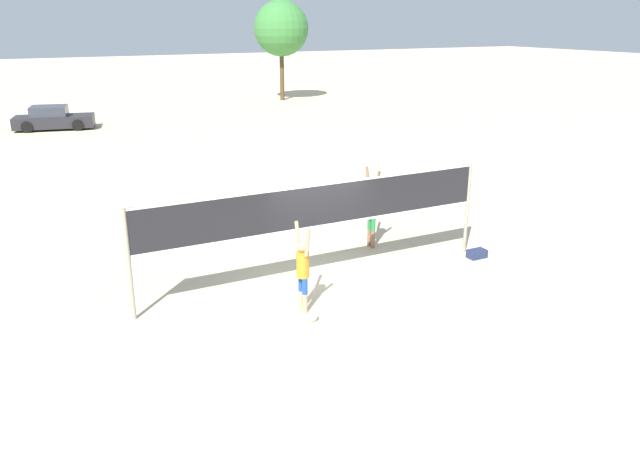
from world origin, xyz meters
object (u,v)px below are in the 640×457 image
player_blocker (372,206)px  gear_bag (477,254)px  volleyball (312,316)px  player_spiker (303,267)px  tree_left_cluster (281,29)px  parked_car_mid (53,119)px  volleyball_net (320,210)px

player_blocker → gear_bag: (2.10, -2.03, -1.09)m
player_blocker → volleyball: size_ratio=10.05×
player_spiker → tree_left_cluster: bearing=-23.1°
player_blocker → volleyball: bearing=-46.4°
volleyball → parked_car_mid: (-2.59, 28.49, 0.49)m
parked_car_mid → tree_left_cluster: 19.04m
parked_car_mid → volleyball_net: bearing=-70.1°
volleyball_net → gear_bag: size_ratio=18.03×
tree_left_cluster → gear_bag: bearing=-105.2°
player_spiker → gear_bag: (5.57, 0.77, -0.94)m
volleyball → tree_left_cluster: 38.20m
volleyball → tree_left_cluster: bearing=67.1°
gear_bag → tree_left_cluster: (9.11, 33.56, 5.26)m
tree_left_cluster → player_spiker: bearing=-113.1°
gear_bag → tree_left_cluster: bearing=74.8°
player_blocker → tree_left_cluster: 33.73m
volleyball_net → player_spiker: 1.86m
volleyball_net → volleyball: (-1.12, -1.82, -1.71)m
volleyball_net → player_blocker: size_ratio=4.01×
player_spiker → player_blocker: (3.46, 2.80, 0.15)m
tree_left_cluster → parked_car_mid: bearing=-159.8°
volleyball → gear_bag: volleyball is taller
player_spiker → gear_bag: size_ratio=3.99×
player_spiker → gear_bag: bearing=-82.1°
volleyball → parked_car_mid: parked_car_mid is taller
player_spiker → parked_car_mid: (-2.62, 27.96, -0.45)m
gear_bag → parked_car_mid: (-8.19, 27.19, 0.49)m
tree_left_cluster → player_blocker: bearing=-109.6°
gear_bag → parked_car_mid: bearing=106.8°
player_blocker → gear_bag: bearing=46.0°
player_spiker → parked_car_mid: bearing=5.4°
player_blocker → volleyball: player_blocker is taller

